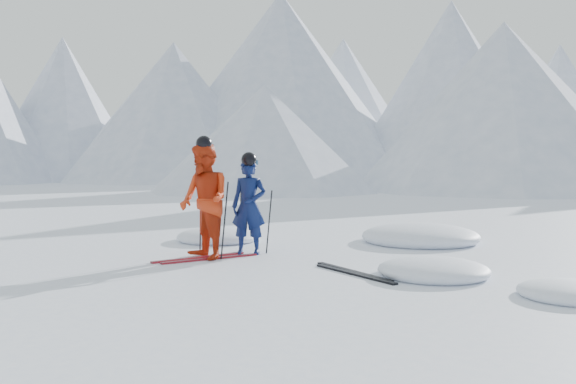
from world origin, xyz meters
The scene contains 12 objects.
ground centered at (0.00, 0.00, 0.00)m, with size 160.00×160.00×0.00m, color white.
skier_blue centered at (-2.20, 0.55, 0.83)m, with size 0.60×0.40×1.65m, color #0C1949.
skier_red centered at (-2.51, -0.26, 0.95)m, with size 0.93×0.72×1.91m, color red.
pole_blue_left centered at (-2.50, 0.70, 0.55)m, with size 0.02×0.02×1.10m, color black.
pole_blue_right centered at (-1.95, 0.80, 0.55)m, with size 0.02×0.02×1.10m, color black.
pole_red_left centered at (-2.81, -0.01, 0.64)m, with size 0.02×0.02×1.27m, color black.
pole_red_right centered at (-2.21, -0.11, 0.64)m, with size 0.02×0.02×1.27m, color black.
ski_worn_left centered at (-2.63, -0.26, 0.01)m, with size 0.09×1.70×0.03m, color black.
ski_worn_right centered at (-2.39, -0.26, 0.01)m, with size 0.09×1.70×0.03m, color black.
ski_loose_a centered at (0.09, -0.04, 0.01)m, with size 0.09×1.70×0.03m, color black.
ski_loose_b centered at (0.19, -0.19, 0.01)m, with size 0.09×1.70×0.03m, color black.
snow_lumps centered at (-0.48, 2.36, 0.00)m, with size 8.13×5.44×0.51m.
Camera 1 is at (3.99, -7.87, 1.62)m, focal length 38.00 mm.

